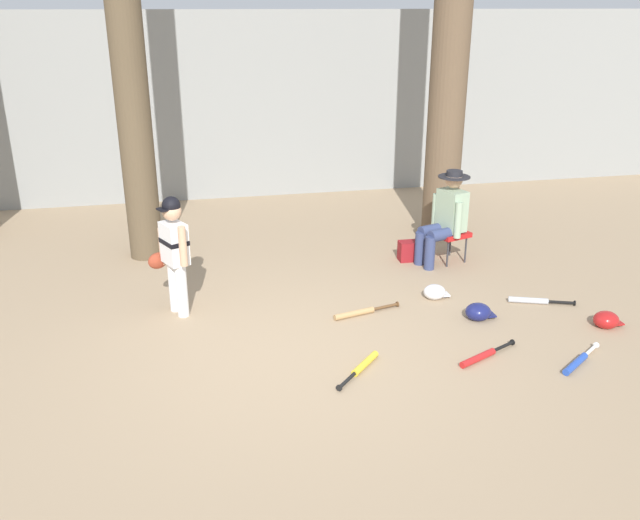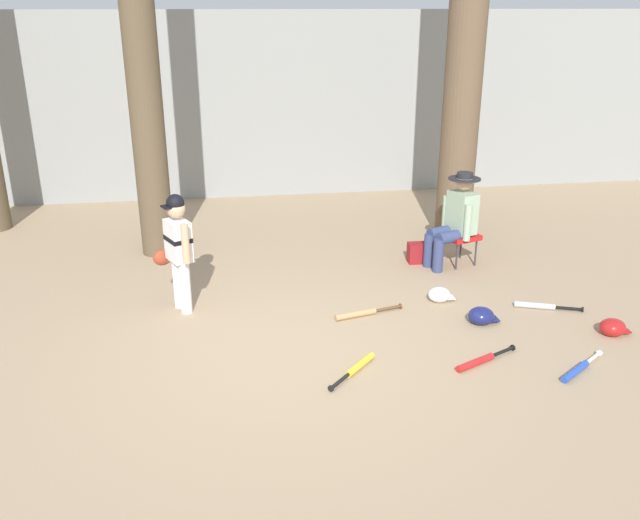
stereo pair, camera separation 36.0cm
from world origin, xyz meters
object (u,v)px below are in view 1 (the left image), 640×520
bat_red_barrel (482,356)px  batting_helmet_navy (478,312)px  folding_stool (450,234)px  bat_aluminum_silver (534,301)px  tree_behind_spectator (449,67)px  seated_spectator (445,215)px  bat_yellow_trainer (362,366)px  tree_near_player (128,59)px  young_ballplayer (173,248)px  batting_helmet_white (435,292)px  batting_helmet_red (606,320)px  bat_wood_tan (359,312)px  handbag_beside_stool (412,251)px  bat_blue_youth (578,362)px

bat_red_barrel → batting_helmet_navy: batting_helmet_navy is taller
folding_stool → bat_aluminum_silver: folding_stool is taller
tree_behind_spectator → seated_spectator: size_ratio=4.49×
bat_aluminum_silver → bat_yellow_trainer: same height
tree_near_player → bat_yellow_trainer: tree_near_player is taller
young_ballplayer → batting_helmet_white: 2.95m
tree_near_player → bat_yellow_trainer: size_ratio=10.16×
tree_behind_spectator → batting_helmet_red: 4.03m
seated_spectator → bat_wood_tan: size_ratio=1.54×
handbag_beside_stool → batting_helmet_white: size_ratio=1.14×
bat_wood_tan → batting_helmet_white: bearing=15.0°
tree_behind_spectator → bat_red_barrel: size_ratio=7.74×
bat_blue_youth → batting_helmet_white: bearing=113.7°
folding_stool → batting_helmet_navy: folding_stool is taller
batting_helmet_navy → batting_helmet_red: 1.30m
tree_behind_spectator → seated_spectator: (-0.42, -1.19, -1.70)m
tree_near_player → tree_behind_spectator: 4.17m
seated_spectator → handbag_beside_stool: size_ratio=3.53×
handbag_beside_stool → batting_helmet_navy: (0.11, -1.81, -0.05)m
bat_blue_youth → bat_yellow_trainer: bearing=170.2°
tree_behind_spectator → bat_wood_tan: tree_behind_spectator is taller
tree_near_player → bat_aluminum_silver: tree_near_player is taller
tree_behind_spectator → young_ballplayer: size_ratio=4.14×
bat_red_barrel → tree_near_player: bearing=131.9°
young_ballplayer → batting_helmet_red: bearing=-16.4°
tree_near_player → handbag_beside_stool: size_ratio=16.80×
handbag_beside_stool → bat_wood_tan: size_ratio=0.44×
bat_yellow_trainer → bat_red_barrel: size_ratio=0.81×
young_ballplayer → seated_spectator: (3.37, 0.83, -0.10)m
bat_red_barrel → bat_yellow_trainer: bearing=177.1°
bat_blue_youth → batting_helmet_white: (-0.75, 1.70, 0.04)m
batting_helmet_red → batting_helmet_navy: bearing=159.7°
bat_blue_youth → batting_helmet_navy: (-0.49, 1.10, 0.05)m
tree_behind_spectator → folding_stool: (-0.32, -1.15, -1.98)m
young_ballplayer → folding_stool: (3.47, 0.86, -0.38)m
seated_spectator → bat_aluminum_silver: seated_spectator is taller
bat_blue_youth → batting_helmet_navy: 1.21m
bat_red_barrel → bat_blue_youth: size_ratio=1.13×
young_ballplayer → bat_aluminum_silver: bearing=-8.6°
young_ballplayer → bat_wood_tan: young_ballplayer is taller
batting_helmet_navy → batting_helmet_red: bearing=-20.3°
folding_stool → tree_behind_spectator: bearing=74.4°
bat_yellow_trainer → batting_helmet_navy: batting_helmet_navy is taller
young_ballplayer → bat_blue_youth: 4.15m
handbag_beside_stool → bat_aluminum_silver: size_ratio=0.49×
tree_near_player → bat_aluminum_silver: bearing=-30.1°
bat_aluminum_silver → batting_helmet_red: bearing=-57.0°
bat_blue_youth → batting_helmet_red: batting_helmet_red is taller
batting_helmet_navy → bat_wood_tan: bearing=164.0°
bat_aluminum_silver → bat_wood_tan: bearing=176.7°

